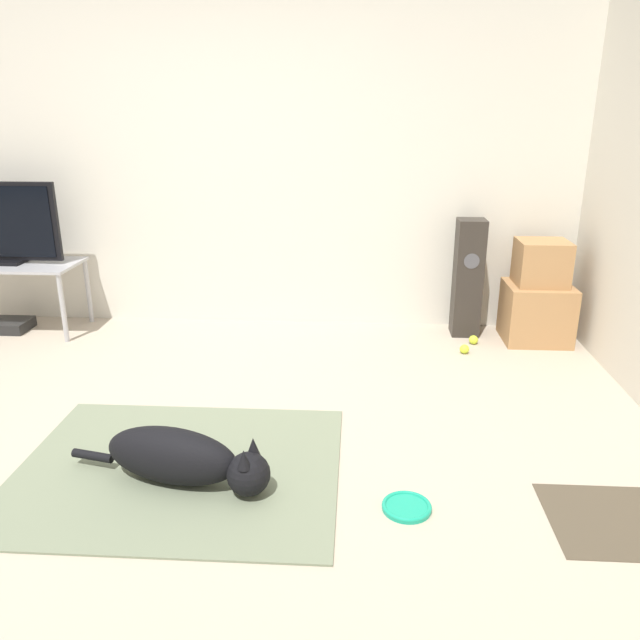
# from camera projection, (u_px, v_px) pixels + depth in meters

# --- Properties ---
(ground_plane) EXTENTS (12.00, 12.00, 0.00)m
(ground_plane) POSITION_uv_depth(u_px,v_px,m) (172.00, 454.00, 3.13)
(ground_plane) COLOR #B2A38E
(wall_back) EXTENTS (8.00, 0.06, 2.55)m
(wall_back) POSITION_uv_depth(u_px,v_px,m) (238.00, 160.00, 4.70)
(wall_back) COLOR beige
(wall_back) RESTS_ON ground_plane
(area_rug) EXTENTS (1.54, 1.26, 0.01)m
(area_rug) POSITION_uv_depth(u_px,v_px,m) (179.00, 468.00, 3.00)
(area_rug) COLOR slate
(area_rug) RESTS_ON ground_plane
(dog) EXTENTS (0.99, 0.36, 0.27)m
(dog) POSITION_uv_depth(u_px,v_px,m) (184.00, 458.00, 2.84)
(dog) COLOR black
(dog) RESTS_ON area_rug
(frisbee) EXTENTS (0.22, 0.22, 0.03)m
(frisbee) POSITION_uv_depth(u_px,v_px,m) (407.00, 507.00, 2.70)
(frisbee) COLOR #199E7A
(frisbee) RESTS_ON ground_plane
(cardboard_box_lower) EXTENTS (0.47, 0.43, 0.43)m
(cardboard_box_lower) POSITION_uv_depth(u_px,v_px,m) (536.00, 313.00, 4.60)
(cardboard_box_lower) COLOR #A87A4C
(cardboard_box_lower) RESTS_ON ground_plane
(cardboard_box_upper) EXTENTS (0.36, 0.32, 0.32)m
(cardboard_box_upper) POSITION_uv_depth(u_px,v_px,m) (542.00, 263.00, 4.49)
(cardboard_box_upper) COLOR #A87A4C
(cardboard_box_upper) RESTS_ON cardboard_box_lower
(floor_speaker) EXTENTS (0.20, 0.21, 0.88)m
(floor_speaker) POSITION_uv_depth(u_px,v_px,m) (468.00, 278.00, 4.66)
(floor_speaker) COLOR #2D2823
(floor_speaker) RESTS_ON ground_plane
(tv_stand) EXTENTS (1.13, 0.51, 0.54)m
(tv_stand) POSITION_uv_depth(u_px,v_px,m) (4.00, 271.00, 4.73)
(tv_stand) COLOR #A8A8AD
(tv_stand) RESTS_ON ground_plane
(tennis_ball_by_boxes) EXTENTS (0.07, 0.07, 0.07)m
(tennis_ball_by_boxes) POSITION_uv_depth(u_px,v_px,m) (473.00, 340.00, 4.58)
(tennis_ball_by_boxes) COLOR #C6E033
(tennis_ball_by_boxes) RESTS_ON ground_plane
(tennis_ball_near_speaker) EXTENTS (0.07, 0.07, 0.07)m
(tennis_ball_near_speaker) POSITION_uv_depth(u_px,v_px,m) (464.00, 349.00, 4.40)
(tennis_ball_near_speaker) COLOR #C6E033
(tennis_ball_near_speaker) RESTS_ON ground_plane
(game_console) EXTENTS (0.30, 0.26, 0.08)m
(game_console) POSITION_uv_depth(u_px,v_px,m) (10.00, 325.00, 4.86)
(game_console) COLOR black
(game_console) RESTS_ON ground_plane
(door_mat) EXTENTS (0.63, 0.51, 0.01)m
(door_mat) POSITION_uv_depth(u_px,v_px,m) (624.00, 521.00, 2.62)
(door_mat) COLOR #4C4233
(door_mat) RESTS_ON ground_plane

